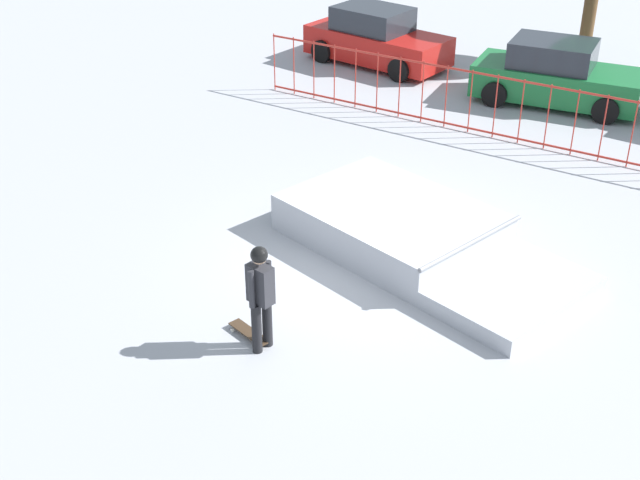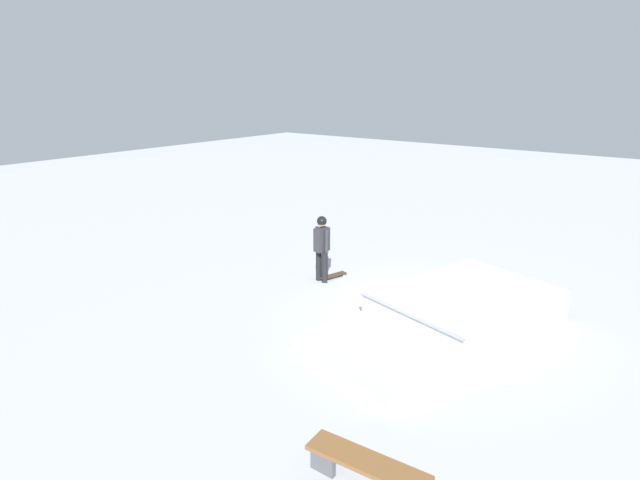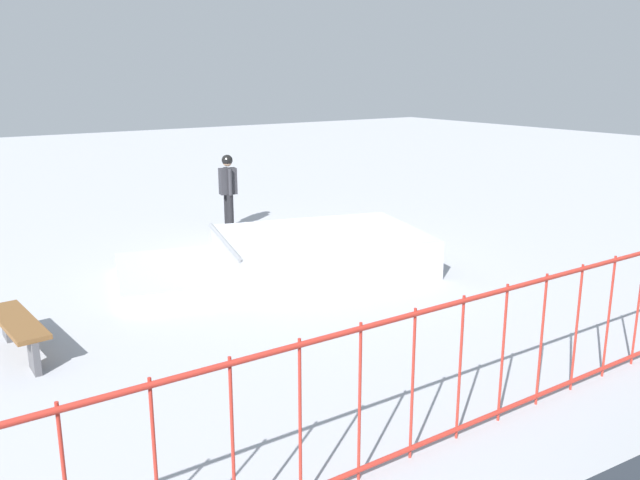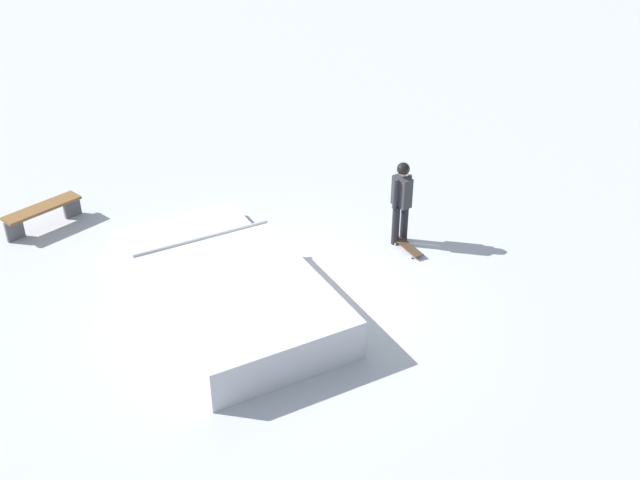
# 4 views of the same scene
# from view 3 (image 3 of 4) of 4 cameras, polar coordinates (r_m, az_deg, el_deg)

# --- Properties ---
(ground_plane) EXTENTS (60.00, 60.00, 0.00)m
(ground_plane) POSITION_cam_3_polar(r_m,az_deg,el_deg) (12.93, -2.26, -1.59)
(ground_plane) COLOR #A8AAB2
(skate_ramp) EXTENTS (5.89, 3.91, 0.74)m
(skate_ramp) POSITION_cam_3_polar(r_m,az_deg,el_deg) (11.97, -2.03, -1.33)
(skate_ramp) COLOR #B0B3BB
(skate_ramp) RESTS_ON ground
(skater) EXTENTS (0.41, 0.44, 1.73)m
(skater) POSITION_cam_3_polar(r_m,az_deg,el_deg) (15.28, -7.95, 4.64)
(skater) COLOR black
(skater) RESTS_ON ground
(skateboard) EXTENTS (0.82, 0.42, 0.09)m
(skateboard) POSITION_cam_3_polar(r_m,az_deg,el_deg) (15.51, -6.55, 1.31)
(skateboard) COLOR #3F2D1E
(skateboard) RESTS_ON ground
(perimeter_fence) EXTENTS (12.90, 0.08, 1.50)m
(perimeter_fence) POSITION_cam_3_polar(r_m,az_deg,el_deg) (8.23, 22.53, -6.52)
(perimeter_fence) COLOR #B22D23
(perimeter_fence) RESTS_ON ground
(park_bench) EXTENTS (0.51, 1.66, 0.48)m
(park_bench) POSITION_cam_3_polar(r_m,az_deg,el_deg) (9.36, -24.64, -6.94)
(park_bench) COLOR brown
(park_bench) RESTS_ON ground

